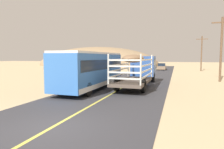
{
  "coord_description": "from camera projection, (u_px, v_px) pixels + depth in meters",
  "views": [
    {
      "loc": [
        4.63,
        -6.43,
        2.79
      ],
      "look_at": [
        0.0,
        7.76,
        1.5
      ],
      "focal_mm": 31.66,
      "sensor_mm": 36.0,
      "label": 1
    }
  ],
  "objects": [
    {
      "name": "distant_hill",
      "position": [
        97.0,
        65.0,
        68.69
      ],
      "size": [
        42.58,
        27.94,
        12.78
      ],
      "primitive_type": "ellipsoid",
      "color": "#997C5A",
      "rests_on": "ground"
    },
    {
      "name": "road_surface",
      "position": [
        51.0,
        128.0,
        7.75
      ],
      "size": [
        8.0,
        120.0,
        0.02
      ],
      "primitive_type": "cube",
      "color": "#38383D",
      "rests_on": "ground"
    },
    {
      "name": "livestock_truck",
      "position": [
        140.0,
        67.0,
        20.08
      ],
      "size": [
        2.53,
        9.7,
        3.02
      ],
      "color": "#3359A5",
      "rests_on": "road_surface"
    },
    {
      "name": "ground_plane",
      "position": [
        51.0,
        129.0,
        7.75
      ],
      "size": [
        240.0,
        240.0,
        0.0
      ],
      "primitive_type": "plane",
      "color": "#CCB284"
    },
    {
      "name": "car_far",
      "position": [
        162.0,
        67.0,
        44.36
      ],
      "size": [
        1.8,
        4.4,
        1.46
      ],
      "color": "#8C7259",
      "rests_on": "road_surface"
    },
    {
      "name": "bus",
      "position": [
        92.0,
        69.0,
        17.39
      ],
      "size": [
        2.54,
        10.0,
        3.21
      ],
      "color": "#3872C6",
      "rests_on": "road_surface"
    },
    {
      "name": "road_centre_line",
      "position": [
        51.0,
        128.0,
        7.75
      ],
      "size": [
        0.16,
        117.6,
        0.0
      ],
      "primitive_type": "cube",
      "color": "#D8CC4C",
      "rests_on": "road_surface"
    },
    {
      "name": "power_pole_mid",
      "position": [
        221.0,
        47.0,
        22.43
      ],
      "size": [
        2.2,
        0.24,
        7.33
      ],
      "color": "brown",
      "rests_on": "ground"
    },
    {
      "name": "power_pole_far",
      "position": [
        202.0,
        52.0,
        40.09
      ],
      "size": [
        2.2,
        0.24,
        7.1
      ],
      "color": "brown",
      "rests_on": "ground"
    }
  ]
}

